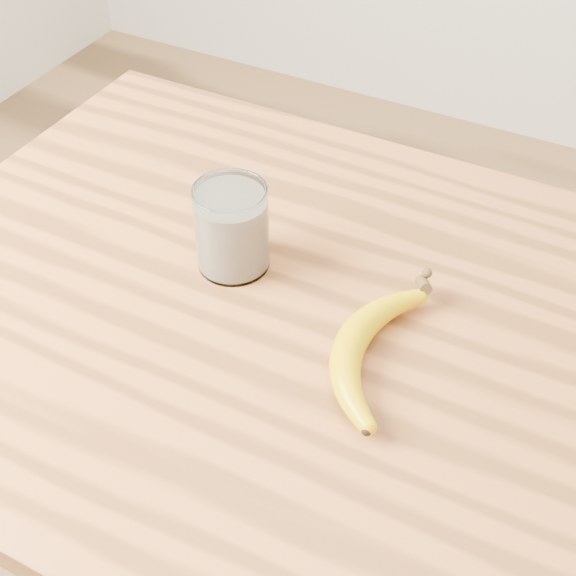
% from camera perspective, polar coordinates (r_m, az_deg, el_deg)
% --- Properties ---
extents(table, '(1.20, 0.80, 0.90)m').
position_cam_1_polar(table, '(1.04, 3.86, -8.10)').
color(table, '#A6612E').
rests_on(table, ground).
extents(smoothie_glass, '(0.09, 0.09, 0.12)m').
position_cam_1_polar(smoothie_glass, '(0.99, -4.02, 4.20)').
color(smoothie_glass, white).
rests_on(smoothie_glass, table).
extents(banana, '(0.14, 0.32, 0.04)m').
position_cam_1_polar(banana, '(0.90, 4.42, -3.95)').
color(banana, '#CEA500').
rests_on(banana, table).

